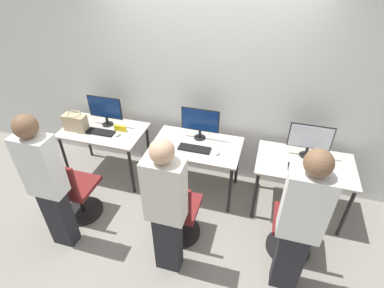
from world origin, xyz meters
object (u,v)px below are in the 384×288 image
at_px(monitor_left, 105,109).
at_px(office_chair_center, 177,214).
at_px(monitor_right, 310,139).
at_px(mouse_right, 331,174).
at_px(person_center, 166,207).
at_px(office_chair_right, 294,230).
at_px(monitor_center, 200,122).
at_px(keyboard_right, 306,169).
at_px(handbag, 75,122).
at_px(office_chair_left, 75,193).
at_px(keyboard_center, 194,149).
at_px(mouse_center, 217,153).
at_px(person_right, 300,222).
at_px(mouse_left, 118,134).
at_px(person_left, 46,182).
at_px(keyboard_left, 100,132).

height_order(monitor_left, office_chair_center, monitor_left).
bearing_deg(monitor_right, mouse_right, -47.64).
height_order(person_center, office_chair_right, person_center).
distance_m(monitor_center, keyboard_right, 1.34).
height_order(office_chair_center, handbag, handbag).
height_order(office_chair_left, keyboard_center, office_chair_left).
bearing_deg(monitor_center, handbag, -170.75).
height_order(keyboard_center, handbag, handbag).
relative_size(mouse_center, person_right, 0.05).
height_order(mouse_left, keyboard_right, mouse_left).
distance_m(office_chair_left, office_chair_right, 2.49).
bearing_deg(person_center, office_chair_left, 165.62).
xyz_separation_m(mouse_left, person_right, (2.23, -0.98, 0.14)).
xyz_separation_m(keyboard_center, person_center, (0.04, -1.08, 0.12)).
bearing_deg(mouse_left, handbag, -177.76).
bearing_deg(person_right, mouse_left, 156.28).
distance_m(office_chair_left, monitor_center, 1.72).
xyz_separation_m(keyboard_center, keyboard_right, (1.29, -0.03, 0.00)).
height_order(person_center, mouse_right, person_center).
xyz_separation_m(monitor_left, keyboard_right, (2.58, -0.25, -0.23)).
height_order(person_left, monitor_center, person_left).
relative_size(monitor_center, monitor_right, 1.00).
height_order(office_chair_left, keyboard_right, office_chair_left).
relative_size(keyboard_right, person_right, 0.24).
distance_m(keyboard_center, mouse_right, 1.55).
relative_size(keyboard_left, keyboard_center, 1.00).
height_order(keyboard_center, keyboard_right, same).
xyz_separation_m(mouse_center, monitor_right, (1.01, 0.25, 0.22)).
relative_size(person_left, person_right, 1.00).
height_order(keyboard_center, person_right, person_right).
distance_m(mouse_right, office_chair_right, 0.74).
bearing_deg(mouse_center, monitor_center, 136.53).
bearing_deg(monitor_center, office_chair_center, -89.38).
distance_m(keyboard_left, office_chair_left, 0.85).
xyz_separation_m(person_center, office_chair_right, (1.20, 0.49, -0.49)).
distance_m(keyboard_center, person_center, 1.09).
relative_size(monitor_left, mouse_right, 5.32).
relative_size(monitor_left, office_chair_center, 0.53).
height_order(keyboard_left, person_right, person_right).
xyz_separation_m(office_chair_left, person_right, (2.44, -0.21, 0.52)).
height_order(monitor_left, mouse_right, monitor_left).
bearing_deg(office_chair_right, mouse_left, 164.92).
xyz_separation_m(keyboard_left, monitor_right, (2.58, 0.23, 0.23)).
bearing_deg(person_left, person_center, 1.66).
bearing_deg(mouse_center, mouse_left, 178.79).
bearing_deg(handbag, mouse_right, -0.60).
bearing_deg(office_chair_right, monitor_right, 86.14).
relative_size(mouse_right, handbag, 0.30).
bearing_deg(mouse_center, person_right, -46.35).
bearing_deg(handbag, monitor_left, 34.94).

